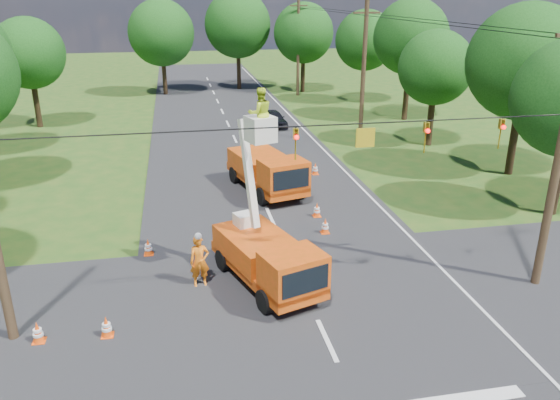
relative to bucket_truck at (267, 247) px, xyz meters
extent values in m
plane|color=#224E17|center=(1.20, 16.23, -1.54)|extent=(140.00, 140.00, 0.00)
cube|color=black|center=(1.20, 16.23, -1.54)|extent=(12.00, 100.00, 0.06)
cube|color=black|center=(1.20, -1.77, -1.54)|extent=(56.00, 10.00, 0.07)
cube|color=silver|center=(6.80, 16.23, -1.54)|extent=(0.12, 90.00, 0.02)
cube|color=#EA4C10|center=(-0.04, 0.13, -0.89)|extent=(3.62, 5.78, 0.41)
cube|color=#EA4C10|center=(0.57, -1.71, -0.18)|extent=(2.38, 2.09, 1.36)
cube|color=black|center=(0.82, -2.44, -0.14)|extent=(1.65, 0.60, 0.86)
cube|color=#EA4C10|center=(-0.28, 0.82, -0.32)|extent=(3.08, 3.85, 0.91)
cylinder|color=black|center=(-0.40, -1.80, -1.13)|extent=(0.54, 0.88, 0.83)
cylinder|color=black|center=(1.40, -1.19, -1.13)|extent=(0.54, 0.88, 0.83)
cylinder|color=black|center=(-1.49, 1.46, -1.13)|extent=(0.54, 0.88, 0.83)
cylinder|color=black|center=(0.31, 2.07, -1.13)|extent=(0.54, 0.88, 0.83)
cube|color=silver|center=(-0.59, 1.76, 0.36)|extent=(0.86, 0.86, 0.50)
cube|color=silver|center=(-0.43, 1.29, 2.35)|extent=(0.63, 1.23, 3.93)
cube|color=silver|center=(-0.13, 0.39, 4.21)|extent=(1.09, 1.09, 0.86)
imported|color=#C6E526|center=(-0.13, 0.39, 4.74)|extent=(0.92, 0.76, 1.70)
cube|color=#EA4C10|center=(1.63, 10.05, -0.81)|extent=(3.67, 6.43, 0.45)
cube|color=#EA4C10|center=(2.17, 7.95, -0.03)|extent=(2.58, 2.22, 1.52)
cube|color=black|center=(2.38, 7.11, 0.02)|extent=(1.87, 0.54, 0.96)
cube|color=#EA4C10|center=(1.42, 10.83, -0.18)|extent=(3.23, 4.21, 1.01)
cylinder|color=black|center=(1.08, 7.93, -1.08)|extent=(0.55, 0.98, 0.93)
cylinder|color=black|center=(3.13, 8.46, -1.08)|extent=(0.55, 0.98, 0.93)
cylinder|color=black|center=(0.12, 11.64, -1.08)|extent=(0.55, 0.98, 0.93)
cylinder|color=black|center=(2.17, 12.17, -1.08)|extent=(0.55, 0.98, 0.93)
imported|color=#F74E14|center=(-2.41, 0.41, -0.56)|extent=(0.76, 0.54, 1.96)
imported|color=black|center=(4.69, 24.74, -0.89)|extent=(2.01, 3.98, 1.30)
cone|color=#FC4E0D|center=(3.27, 4.00, -1.16)|extent=(0.36, 0.36, 0.70)
cube|color=#FC4E0D|center=(3.27, 4.00, -1.50)|extent=(0.38, 0.38, 0.04)
cylinder|color=white|center=(3.27, 4.00, -1.10)|extent=(0.26, 0.26, 0.09)
cylinder|color=white|center=(3.27, 4.00, -1.25)|extent=(0.31, 0.31, 0.09)
cone|color=#FC4E0D|center=(3.39, 5.92, -1.16)|extent=(0.36, 0.36, 0.70)
cube|color=#FC4E0D|center=(3.39, 5.92, -1.50)|extent=(0.38, 0.38, 0.04)
cylinder|color=white|center=(3.39, 5.92, -1.10)|extent=(0.26, 0.26, 0.09)
cylinder|color=white|center=(3.39, 5.92, -1.25)|extent=(0.31, 0.31, 0.09)
cone|color=#FC4E0D|center=(-5.44, -2.24, -1.16)|extent=(0.36, 0.36, 0.70)
cube|color=#FC4E0D|center=(-5.44, -2.24, -1.50)|extent=(0.38, 0.38, 0.04)
cylinder|color=white|center=(-5.44, -2.24, -1.10)|extent=(0.26, 0.26, 0.09)
cylinder|color=white|center=(-5.44, -2.24, -1.25)|extent=(0.31, 0.31, 0.09)
cone|color=#FC4E0D|center=(-7.47, -2.15, -1.16)|extent=(0.36, 0.36, 0.70)
cube|color=#FC4E0D|center=(-7.47, -2.15, -1.50)|extent=(0.38, 0.38, 0.04)
cylinder|color=white|center=(-7.47, -2.15, -1.10)|extent=(0.26, 0.26, 0.09)
cylinder|color=white|center=(-7.47, -2.15, -1.25)|extent=(0.31, 0.31, 0.09)
cone|color=#FC4E0D|center=(4.92, 12.19, -1.16)|extent=(0.36, 0.36, 0.70)
cube|color=#FC4E0D|center=(4.92, 12.19, -1.50)|extent=(0.38, 0.38, 0.04)
cylinder|color=white|center=(4.92, 12.19, -1.10)|extent=(0.26, 0.26, 0.09)
cylinder|color=white|center=(4.92, 12.19, -1.25)|extent=(0.31, 0.31, 0.09)
cone|color=#FC4E0D|center=(-4.36, 3.29, -1.16)|extent=(0.36, 0.36, 0.70)
cube|color=#FC4E0D|center=(-4.36, 3.29, -1.50)|extent=(0.38, 0.38, 0.04)
cylinder|color=white|center=(-4.36, 3.29, -1.10)|extent=(0.26, 0.26, 0.09)
cylinder|color=white|center=(-4.36, 3.29, -1.25)|extent=(0.31, 0.31, 0.09)
cylinder|color=#4C3823|center=(9.70, -1.77, 3.46)|extent=(0.30, 0.30, 10.00)
cylinder|color=#4C3823|center=(9.70, 18.23, 3.46)|extent=(0.30, 0.30, 10.00)
cube|color=#4C3823|center=(9.70, 18.23, 7.26)|extent=(1.80, 0.12, 0.12)
cylinder|color=#4C3823|center=(9.70, 38.23, 3.46)|extent=(0.30, 0.30, 10.00)
cube|color=#4C3823|center=(9.70, 38.23, 7.26)|extent=(1.80, 0.12, 0.12)
cylinder|color=black|center=(0.70, -1.77, 4.76)|extent=(18.00, 0.04, 0.04)
cube|color=#B69A15|center=(2.80, -1.77, 4.31)|extent=(0.60, 0.05, 0.60)
imported|color=#B69A15|center=(0.60, -1.77, 4.21)|extent=(0.16, 0.20, 1.00)
sphere|color=#FF0C0C|center=(0.60, -1.89, 4.46)|extent=(0.14, 0.14, 0.14)
imported|color=#B69A15|center=(4.80, -1.77, 4.21)|extent=(0.16, 0.20, 1.00)
sphere|color=#FF0C0C|center=(4.80, -1.89, 4.46)|extent=(0.14, 0.14, 0.14)
imported|color=#B69A15|center=(7.40, -1.77, 4.21)|extent=(0.16, 0.20, 1.00)
sphere|color=#FF0C0C|center=(7.40, -1.89, 4.46)|extent=(0.14, 0.14, 0.14)
cylinder|color=#382616|center=(-13.60, 28.23, 0.48)|extent=(0.44, 0.44, 4.05)
sphere|color=#134312|center=(-13.60, 28.23, 4.16)|extent=(5.40, 5.40, 5.40)
cylinder|color=#382616|center=(14.70, 4.23, 0.44)|extent=(0.44, 0.44, 3.96)
cylinder|color=#382616|center=(16.20, 10.23, 0.75)|extent=(0.44, 0.44, 4.58)
sphere|color=#134312|center=(16.20, 10.23, 4.91)|extent=(6.40, 6.40, 6.40)
cylinder|color=#382616|center=(14.40, 17.23, 0.35)|extent=(0.44, 0.44, 3.78)
sphere|color=#134312|center=(14.40, 17.23, 3.79)|extent=(5.00, 5.00, 5.00)
cylinder|color=#382616|center=(16.00, 25.23, 0.83)|extent=(0.44, 0.44, 4.75)
sphere|color=#134312|center=(16.00, 25.23, 5.15)|extent=(6.00, 6.00, 6.00)
cylinder|color=#382616|center=(15.00, 33.23, 0.53)|extent=(0.44, 0.44, 4.14)
sphere|color=#134312|center=(15.00, 33.23, 4.29)|extent=(5.60, 5.60, 5.60)
cylinder|color=#382616|center=(-3.80, 41.23, 0.66)|extent=(0.44, 0.44, 4.40)
sphere|color=#134312|center=(-3.80, 41.23, 4.66)|extent=(6.60, 6.60, 6.60)
cylinder|color=#382616|center=(4.20, 43.23, 0.88)|extent=(0.44, 0.44, 4.84)
sphere|color=#134312|center=(4.20, 43.23, 5.28)|extent=(7.00, 7.00, 7.00)
cylinder|color=#382616|center=(10.70, 40.23, 0.61)|extent=(0.44, 0.44, 4.31)
sphere|color=#134312|center=(10.70, 40.23, 4.53)|extent=(6.20, 6.20, 6.20)
camera|label=1|loc=(-2.88, -17.35, 8.51)|focal=35.00mm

